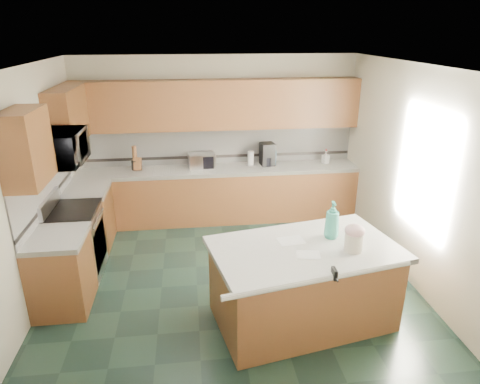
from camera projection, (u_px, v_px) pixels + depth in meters
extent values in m
plane|color=#192C24|center=(232.00, 283.00, 5.54)|extent=(4.60, 4.60, 0.00)
plane|color=white|center=(230.00, 67.00, 4.57)|extent=(4.60, 4.60, 0.00)
cube|color=silver|center=(217.00, 138.00, 7.20)|extent=(4.60, 0.04, 2.70)
cube|color=silver|center=(265.00, 302.00, 2.90)|extent=(4.60, 0.04, 2.70)
cube|color=silver|center=(25.00, 194.00, 4.79)|extent=(0.04, 4.60, 2.70)
cube|color=silver|center=(416.00, 177.00, 5.31)|extent=(0.04, 4.60, 2.70)
cube|color=#432711|center=(220.00, 196.00, 7.24)|extent=(4.60, 0.60, 0.86)
cube|color=white|center=(219.00, 170.00, 7.07)|extent=(4.60, 0.64, 0.06)
cube|color=#432711|center=(217.00, 105.00, 6.82)|extent=(4.60, 0.33, 0.78)
cube|color=silver|center=(217.00, 145.00, 7.21)|extent=(4.60, 0.02, 0.63)
cube|color=black|center=(218.00, 156.00, 7.28)|extent=(4.60, 0.01, 0.05)
cube|color=#432711|center=(89.00, 219.00, 6.36)|extent=(0.60, 0.82, 0.86)
cube|color=white|center=(85.00, 190.00, 6.19)|extent=(0.64, 0.82, 0.06)
cube|color=#432711|center=(62.00, 274.00, 4.94)|extent=(0.60, 0.72, 0.86)
cube|color=white|center=(56.00, 238.00, 4.77)|extent=(0.64, 0.72, 0.06)
cube|color=silver|center=(45.00, 186.00, 5.35)|extent=(0.02, 2.30, 0.63)
cube|color=black|center=(48.00, 201.00, 5.42)|extent=(0.01, 2.30, 0.05)
cube|color=#432711|center=(67.00, 116.00, 5.92)|extent=(0.33, 1.09, 0.78)
cube|color=#432711|center=(26.00, 148.00, 4.38)|extent=(0.33, 0.72, 0.78)
cube|color=#B7B7BC|center=(77.00, 243.00, 5.62)|extent=(0.60, 0.76, 0.88)
cube|color=black|center=(100.00, 245.00, 5.67)|extent=(0.02, 0.68, 0.55)
cube|color=black|center=(72.00, 211.00, 5.45)|extent=(0.62, 0.78, 0.04)
cylinder|color=#B7B7BC|center=(99.00, 218.00, 5.53)|extent=(0.02, 0.66, 0.02)
cube|color=#B7B7BC|center=(49.00, 203.00, 5.38)|extent=(0.06, 0.76, 0.18)
imported|color=#B7B7BC|center=(62.00, 148.00, 5.15)|extent=(0.50, 0.73, 0.41)
cube|color=#432711|center=(303.00, 286.00, 4.70)|extent=(2.03, 1.40, 0.86)
cube|color=white|center=(305.00, 249.00, 4.54)|extent=(2.15, 1.52, 0.06)
cylinder|color=white|center=(321.00, 279.00, 4.00)|extent=(1.93, 0.44, 0.06)
cylinder|color=silver|center=(354.00, 242.00, 4.42)|extent=(0.21, 0.21, 0.20)
ellipsoid|color=beige|center=(355.00, 231.00, 4.37)|extent=(0.21, 0.21, 0.13)
cylinder|color=tan|center=(355.00, 227.00, 4.36)|extent=(0.07, 0.02, 0.02)
sphere|color=tan|center=(352.00, 227.00, 4.35)|extent=(0.04, 0.04, 0.04)
sphere|color=tan|center=(358.00, 227.00, 4.36)|extent=(0.04, 0.04, 0.04)
imported|color=teal|center=(332.00, 220.00, 4.65)|extent=(0.17, 0.17, 0.42)
cube|color=white|center=(308.00, 255.00, 4.37)|extent=(0.27, 0.22, 0.00)
cube|color=white|center=(291.00, 241.00, 4.66)|extent=(0.31, 0.25, 0.00)
cube|color=black|center=(334.00, 274.00, 4.02)|extent=(0.04, 0.11, 0.10)
cylinder|color=black|center=(336.00, 279.00, 3.96)|extent=(0.02, 0.08, 0.02)
cube|color=#472814|center=(138.00, 164.00, 6.92)|extent=(0.13, 0.17, 0.23)
cylinder|color=black|center=(136.00, 165.00, 6.95)|extent=(0.13, 0.13, 0.16)
cylinder|color=#472814|center=(134.00, 153.00, 6.88)|extent=(0.08, 0.08, 0.24)
cube|color=#B7B7BC|center=(202.00, 161.00, 7.03)|extent=(0.45, 0.34, 0.24)
cube|color=black|center=(202.00, 163.00, 6.91)|extent=(0.38, 0.01, 0.20)
cylinder|color=white|center=(251.00, 158.00, 7.17)|extent=(0.11, 0.11, 0.24)
cylinder|color=#B7B7BC|center=(251.00, 165.00, 7.21)|extent=(0.16, 0.16, 0.01)
cylinder|color=#65ABD5|center=(272.00, 158.00, 7.17)|extent=(0.16, 0.16, 0.26)
cylinder|color=#65ABD5|center=(272.00, 149.00, 7.12)|extent=(0.07, 0.07, 0.04)
cube|color=black|center=(267.00, 154.00, 7.16)|extent=(0.25, 0.27, 0.38)
cylinder|color=black|center=(268.00, 161.00, 7.15)|extent=(0.15, 0.15, 0.15)
imported|color=white|center=(326.00, 157.00, 7.27)|extent=(0.13, 0.13, 0.22)
cylinder|color=red|center=(326.00, 150.00, 7.23)|extent=(0.02, 0.02, 0.03)
cube|color=white|center=(424.00, 171.00, 5.07)|extent=(0.02, 1.40, 1.10)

